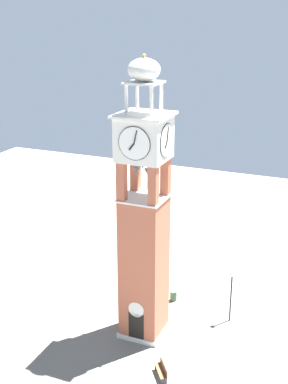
{
  "coord_description": "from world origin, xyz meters",
  "views": [
    {
      "loc": [
        12.38,
        -29.12,
        21.5
      ],
      "look_at": [
        0.0,
        0.0,
        10.45
      ],
      "focal_mm": 49.01,
      "sensor_mm": 36.0,
      "label": 1
    }
  ],
  "objects_px": {
    "park_bench": "(162,370)",
    "lamp_post": "(231,287)",
    "clock_tower": "(144,227)",
    "trash_bin": "(173,296)"
  },
  "relations": [
    {
      "from": "trash_bin",
      "to": "lamp_post",
      "type": "bearing_deg",
      "value": -12.46
    },
    {
      "from": "clock_tower",
      "to": "lamp_post",
      "type": "xyz_separation_m",
      "value": [
        5.21,
        3.73,
        -5.27
      ]
    },
    {
      "from": "park_bench",
      "to": "lamp_post",
      "type": "height_order",
      "value": "lamp_post"
    },
    {
      "from": "lamp_post",
      "to": "trash_bin",
      "type": "xyz_separation_m",
      "value": [
        -4.73,
        1.05,
        -2.34
      ]
    },
    {
      "from": "park_bench",
      "to": "lamp_post",
      "type": "distance_m",
      "value": 8.37
    },
    {
      "from": "park_bench",
      "to": "lamp_post",
      "type": "xyz_separation_m",
      "value": [
        2.32,
        7.72,
        2.26
      ]
    },
    {
      "from": "clock_tower",
      "to": "lamp_post",
      "type": "relative_size",
      "value": 4.8
    },
    {
      "from": "clock_tower",
      "to": "park_bench",
      "type": "relative_size",
      "value": 12.27
    },
    {
      "from": "park_bench",
      "to": "trash_bin",
      "type": "relative_size",
      "value": 1.94
    },
    {
      "from": "clock_tower",
      "to": "park_bench",
      "type": "bearing_deg",
      "value": -54.08
    }
  ]
}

